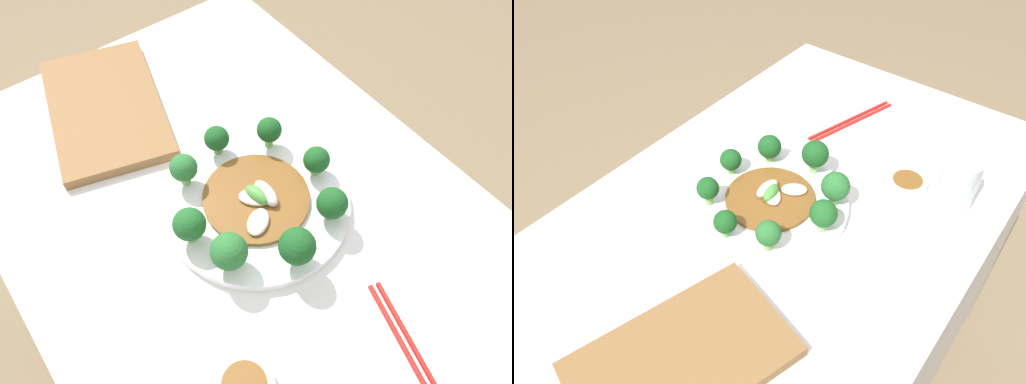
# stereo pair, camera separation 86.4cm
# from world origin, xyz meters

# --- Properties ---
(ground_plane) EXTENTS (8.00, 8.00, 0.00)m
(ground_plane) POSITION_xyz_m (0.00, 0.00, 0.00)
(ground_plane) COLOR #7F6B4C
(table) EXTENTS (1.05, 0.67, 0.76)m
(table) POSITION_xyz_m (0.00, 0.00, 0.38)
(table) COLOR silver
(table) RESTS_ON ground_plane
(plate) EXTENTS (0.29, 0.29, 0.02)m
(plate) POSITION_xyz_m (-0.04, 0.03, 0.77)
(plate) COLOR white
(plate) RESTS_ON table
(broccoli_east) EXTENTS (0.05, 0.05, 0.07)m
(broccoli_east) POSITION_xyz_m (0.08, 0.01, 0.82)
(broccoli_east) COLOR #89B76B
(broccoli_east) RESTS_ON plate
(broccoli_southeast) EXTENTS (0.05, 0.05, 0.07)m
(broccoli_southeast) POSITION_xyz_m (0.03, -0.07, 0.81)
(broccoli_southeast) COLOR #70A356
(broccoli_southeast) RESTS_ON plate
(broccoli_south) EXTENTS (0.05, 0.05, 0.06)m
(broccoli_south) POSITION_xyz_m (-0.04, -0.09, 0.81)
(broccoli_south) COLOR #89B76B
(broccoli_south) RESTS_ON plate
(broccoli_southwest) EXTENTS (0.04, 0.04, 0.06)m
(broccoli_southwest) POSITION_xyz_m (-0.13, -0.04, 0.81)
(broccoli_southwest) COLOR #7AAD5B
(broccoli_southwest) RESTS_ON plate
(broccoli_northeast) EXTENTS (0.05, 0.05, 0.06)m
(broccoli_northeast) POSITION_xyz_m (0.05, 0.10, 0.81)
(broccoli_northeast) COLOR #70A356
(broccoli_northeast) RESTS_ON plate
(broccoli_west) EXTENTS (0.04, 0.04, 0.05)m
(broccoli_west) POSITION_xyz_m (-0.15, 0.03, 0.81)
(broccoli_west) COLOR #70A356
(broccoli_west) RESTS_ON plate
(broccoli_northwest) EXTENTS (0.04, 0.04, 0.06)m
(broccoli_northwest) POSITION_xyz_m (-0.11, 0.11, 0.81)
(broccoli_northwest) COLOR #7AAD5B
(broccoli_northwest) RESTS_ON plate
(broccoli_north) EXTENTS (0.04, 0.04, 0.05)m
(broccoli_north) POSITION_xyz_m (-0.03, 0.13, 0.81)
(broccoli_north) COLOR #7AAD5B
(broccoli_north) RESTS_ON plate
(stirfry_center) EXTENTS (0.16, 0.16, 0.03)m
(stirfry_center) POSITION_xyz_m (-0.04, 0.03, 0.78)
(stirfry_center) COLOR brown
(stirfry_center) RESTS_ON plate
(chopsticks) EXTENTS (0.23, 0.08, 0.01)m
(chopsticks) POSITION_xyz_m (0.28, 0.04, 0.76)
(chopsticks) COLOR red
(chopsticks) RESTS_ON table
(cutting_board) EXTENTS (0.34, 0.26, 0.02)m
(cutting_board) POSITION_xyz_m (-0.36, -0.07, 0.77)
(cutting_board) COLOR brown
(cutting_board) RESTS_ON table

